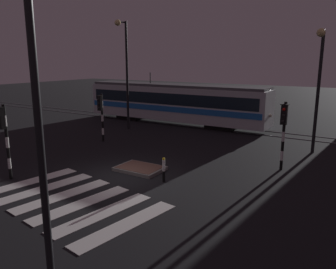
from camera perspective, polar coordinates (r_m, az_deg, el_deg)
ground_plane at (r=15.52m, az=-7.93°, el=-7.23°), size 120.00×120.00×0.00m
rail_near at (r=25.73m, az=9.66°, el=0.68°), size 80.00×0.12×0.03m
rail_far at (r=27.04m, az=10.82°, el=1.20°), size 80.00×0.12×0.03m
crosswalk_zebra at (r=13.59m, az=-15.88°, el=-10.51°), size 7.35×5.11×0.02m
traffic_island at (r=16.41m, az=-4.75°, el=-5.73°), size 2.20×1.59×0.18m
traffic_light_corner_far_right at (r=16.74m, az=18.94°, el=1.39°), size 0.36×0.42×3.30m
traffic_light_corner_far_left at (r=22.03m, az=-11.24°, el=4.00°), size 0.36×0.42×3.10m
traffic_light_corner_near_left at (r=16.22m, az=-25.94°, el=0.57°), size 0.36×0.42×3.35m
street_lamp_near_kerb at (r=7.78m, az=-22.88°, el=6.26°), size 0.44×1.21×7.08m
street_lamp_trackside_right at (r=20.23m, az=24.10°, el=8.96°), size 0.44×1.21×6.79m
street_lamp_trackside_left at (r=25.51m, az=-7.30°, el=11.89°), size 0.44×1.21×7.97m
tram at (r=28.26m, az=1.03°, el=5.47°), size 16.10×2.58×4.15m
bollard_island_edge at (r=14.69m, az=-0.72°, el=-5.96°), size 0.12×0.12×1.11m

